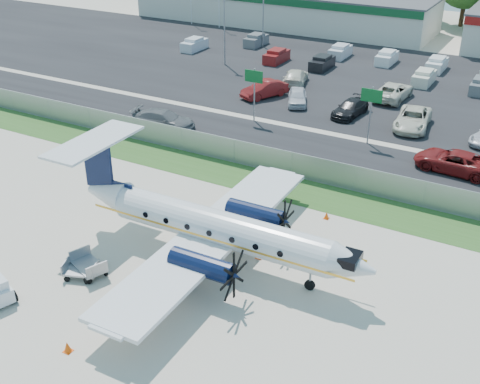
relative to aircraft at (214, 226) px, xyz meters
The scene contains 26 objects.
ground 2.88m from the aircraft, 119.19° to the right, with size 170.00×170.00×0.00m, color beige.
grass_verge 10.82m from the aircraft, 94.45° to the left, with size 170.00×4.00×0.02m, color #2D561E.
access_road 17.71m from the aircraft, 92.67° to the left, with size 170.00×8.00×0.02m, color black.
parking_lot 38.61m from the aircraft, 91.22° to the left, with size 170.00×32.00×0.02m, color black.
perimeter_fence 12.63m from the aircraft, 93.74° to the left, with size 120.00×0.06×1.99m.
building_west 65.41m from the aircraft, 112.30° to the left, with size 46.40×12.40×5.24m.
sign_left 23.22m from the aircraft, 112.36° to the left, with size 1.80×0.26×5.00m.
sign_mid 21.59m from the aircraft, 84.19° to the left, with size 1.80×0.26×5.00m.
light_pole_nw 42.15m from the aircraft, 119.68° to the left, with size 0.90×0.35×9.09m.
light_pole_sw 51.06m from the aircraft, 114.10° to the left, with size 0.90×0.35×9.09m.
tree_line 72.58m from the aircraft, 90.65° to the left, with size 112.00×6.00×14.00m, color #225318, non-canonical shape.
aircraft is the anchor object (origin of this frame).
baggage_cart_near 7.52m from the aircraft, 140.05° to the right, with size 2.56×2.06×1.17m.
baggage_cart_far 7.96m from the aircraft, 137.82° to the right, with size 2.18×1.72×1.00m.
cone_nose 3.36m from the aircraft, 34.66° to the left, with size 0.41×0.41×0.59m.
cone_port_wing 10.54m from the aircraft, 101.88° to the right, with size 0.41×0.41×0.58m.
cone_starboard_wing 9.03m from the aircraft, 63.26° to the left, with size 0.36×0.36×0.51m.
road_car_west 21.94m from the aircraft, 133.55° to the left, with size 2.37×5.84×1.69m, color #595B5E.
road_car_mid 21.89m from the aircraft, 63.47° to the left, with size 2.78×6.02×1.67m, color maroon.
parked_car_a 30.26m from the aircraft, 111.57° to the left, with size 1.79×5.12×1.69m, color maroon.
parked_car_b 28.72m from the aircraft, 104.58° to the left, with size 1.83×4.54×1.55m, color silver.
parked_car_c 27.36m from the aircraft, 93.10° to the left, with size 2.06×5.06×1.47m, color black.
parked_car_d 27.46m from the aircraft, 80.42° to the left, with size 2.83×6.13×1.70m, color beige.
parked_car_f 35.25m from the aircraft, 106.74° to the left, with size 2.27×5.57×1.62m, color beige.
parked_car_g 34.00m from the aircraft, 88.83° to the left, with size 2.82×6.12×1.70m, color beige.
far_parking_rows 43.60m from the aircraft, 91.08° to the left, with size 56.00×10.00×1.60m, color gray, non-canonical shape.
Camera 1 is at (16.69, -23.83, 20.29)m, focal length 45.00 mm.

